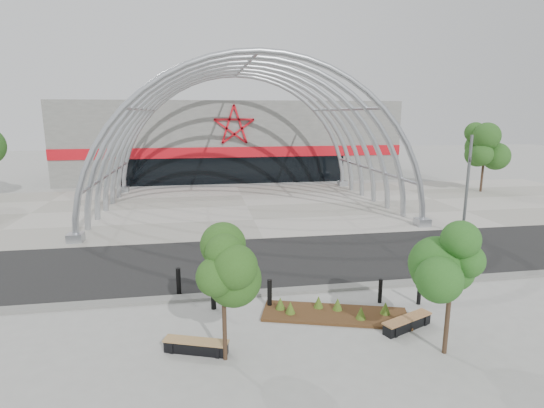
{
  "coord_description": "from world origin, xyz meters",
  "views": [
    {
      "loc": [
        -3.22,
        -15.22,
        6.77
      ],
      "look_at": [
        0.0,
        4.0,
        2.6
      ],
      "focal_mm": 28.0,
      "sensor_mm": 36.0,
      "label": 1
    }
  ],
  "objects_px": {
    "bench_1": "(407,323)",
    "bench_0": "(196,347)",
    "street_tree_0": "(223,266)",
    "street_tree_1": "(453,261)",
    "bollard_2": "(270,294)",
    "signal_pole": "(467,184)"
  },
  "relations": [
    {
      "from": "street_tree_1",
      "to": "bench_0",
      "type": "xyz_separation_m",
      "value": [
        -7.07,
        1.19,
        -2.61
      ]
    },
    {
      "from": "street_tree_0",
      "to": "street_tree_1",
      "type": "distance_m",
      "value": 6.3
    },
    {
      "from": "street_tree_1",
      "to": "bench_0",
      "type": "bearing_deg",
      "value": 170.42
    },
    {
      "from": "bench_0",
      "to": "bollard_2",
      "type": "distance_m",
      "value": 3.63
    },
    {
      "from": "signal_pole",
      "to": "bollard_2",
      "type": "distance_m",
      "value": 14.35
    },
    {
      "from": "street_tree_1",
      "to": "bench_0",
      "type": "distance_m",
      "value": 7.63
    },
    {
      "from": "signal_pole",
      "to": "street_tree_1",
      "type": "bearing_deg",
      "value": -125.31
    },
    {
      "from": "signal_pole",
      "to": "bench_0",
      "type": "height_order",
      "value": "signal_pole"
    },
    {
      "from": "street_tree_0",
      "to": "signal_pole",
      "type": "bearing_deg",
      "value": 36.04
    },
    {
      "from": "signal_pole",
      "to": "bollard_2",
      "type": "bearing_deg",
      "value": -149.7
    },
    {
      "from": "street_tree_0",
      "to": "street_tree_1",
      "type": "height_order",
      "value": "street_tree_1"
    },
    {
      "from": "street_tree_0",
      "to": "bench_1",
      "type": "xyz_separation_m",
      "value": [
        5.85,
        0.75,
        -2.56
      ]
    },
    {
      "from": "signal_pole",
      "to": "street_tree_0",
      "type": "relative_size",
      "value": 1.47
    },
    {
      "from": "street_tree_1",
      "to": "bollard_2",
      "type": "relative_size",
      "value": 3.75
    },
    {
      "from": "street_tree_1",
      "to": "bollard_2",
      "type": "xyz_separation_m",
      "value": [
        -4.51,
        3.74,
        -2.28
      ]
    },
    {
      "from": "bench_0",
      "to": "street_tree_1",
      "type": "bearing_deg",
      "value": -9.58
    },
    {
      "from": "street_tree_0",
      "to": "bench_0",
      "type": "xyz_separation_m",
      "value": [
        -0.81,
        0.47,
        -2.57
      ]
    },
    {
      "from": "street_tree_1",
      "to": "bench_1",
      "type": "relative_size",
      "value": 2.04
    },
    {
      "from": "signal_pole",
      "to": "bollard_2",
      "type": "xyz_separation_m",
      "value": [
        -12.21,
        -7.13,
        -2.43
      ]
    },
    {
      "from": "street_tree_1",
      "to": "bollard_2",
      "type": "height_order",
      "value": "street_tree_1"
    },
    {
      "from": "bench_1",
      "to": "bench_0",
      "type": "bearing_deg",
      "value": -177.6
    },
    {
      "from": "signal_pole",
      "to": "bollard_2",
      "type": "height_order",
      "value": "signal_pole"
    }
  ]
}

